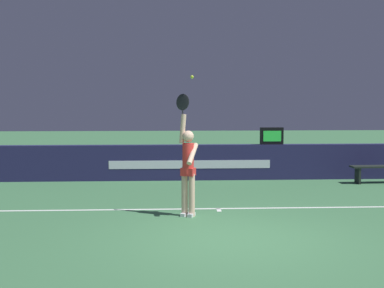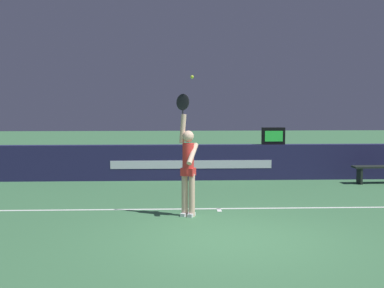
{
  "view_description": "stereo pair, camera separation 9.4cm",
  "coord_description": "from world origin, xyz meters",
  "px_view_note": "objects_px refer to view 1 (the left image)",
  "views": [
    {
      "loc": [
        -1.15,
        -8.76,
        2.44
      ],
      "look_at": [
        -0.62,
        1.63,
        1.51
      ],
      "focal_mm": 48.37,
      "sensor_mm": 36.0,
      "label": 1
    },
    {
      "loc": [
        -1.06,
        -8.77,
        2.44
      ],
      "look_at": [
        -0.62,
        1.63,
        1.51
      ],
      "focal_mm": 48.37,
      "sensor_mm": 36.0,
      "label": 2
    }
  ],
  "objects_px": {
    "tennis_ball": "(192,77)",
    "courtside_bench_near": "(378,170)",
    "tennis_player": "(188,165)",
    "speed_display": "(272,136)"
  },
  "relations": [
    {
      "from": "tennis_ball",
      "to": "courtside_bench_near",
      "type": "bearing_deg",
      "value": 35.31
    },
    {
      "from": "tennis_player",
      "to": "courtside_bench_near",
      "type": "distance_m",
      "value": 6.88
    },
    {
      "from": "speed_display",
      "to": "tennis_player",
      "type": "relative_size",
      "value": 0.27
    },
    {
      "from": "speed_display",
      "to": "courtside_bench_near",
      "type": "xyz_separation_m",
      "value": [
        2.92,
        -0.9,
        -0.92
      ]
    },
    {
      "from": "speed_display",
      "to": "tennis_ball",
      "type": "relative_size",
      "value": 9.87
    },
    {
      "from": "speed_display",
      "to": "tennis_player",
      "type": "distance_m",
      "value": 5.5
    },
    {
      "from": "tennis_player",
      "to": "speed_display",
      "type": "bearing_deg",
      "value": 60.3
    },
    {
      "from": "courtside_bench_near",
      "to": "tennis_ball",
      "type": "bearing_deg",
      "value": -144.69
    },
    {
      "from": "tennis_ball",
      "to": "courtside_bench_near",
      "type": "distance_m",
      "value": 7.25
    },
    {
      "from": "speed_display",
      "to": "tennis_ball",
      "type": "height_order",
      "value": "tennis_ball"
    }
  ]
}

